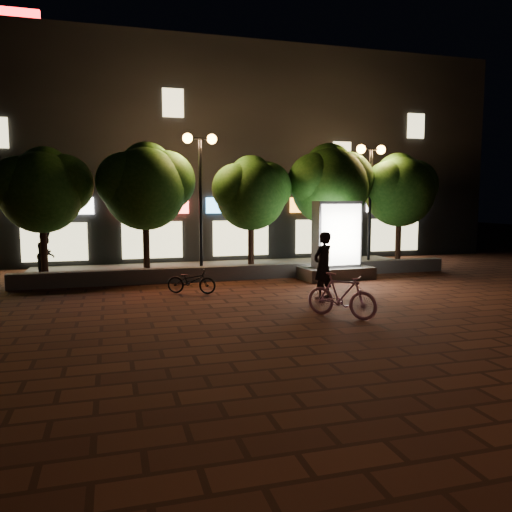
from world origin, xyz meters
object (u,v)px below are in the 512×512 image
object	(u,v)px
rider	(323,266)
pedestrian	(46,254)
tree_right	(331,182)
tree_far_left	(43,187)
street_lamp_left	(200,168)
tree_far_right	(400,187)
street_lamp_right	(370,174)
scooter_pink	(341,295)
ad_kiosk	(336,248)
scooter_parked	(191,281)
tree_mid	(252,190)
tree_left	(146,183)

from	to	relation	value
rider	pedestrian	size ratio (longest dim) A/B	1.15
tree_right	pedestrian	xyz separation A→B (m)	(-10.84, 0.35, -2.64)
tree_far_left	rider	distance (m)	10.10
street_lamp_left	tree_far_right	bearing A→B (deg)	1.76
tree_far_left	rider	bearing A→B (deg)	-35.04
street_lamp_right	scooter_pink	xyz separation A→B (m)	(-4.89, -7.63, -3.35)
ad_kiosk	tree_far_right	bearing A→B (deg)	30.51
scooter_parked	rider	bearing A→B (deg)	-93.10
ad_kiosk	rider	distance (m)	3.84
tree_mid	rider	distance (m)	6.10
street_lamp_right	ad_kiosk	xyz separation A→B (m)	(-2.44, -2.09, -2.76)
ad_kiosk	pedestrian	xyz separation A→B (m)	(-10.05, 2.70, -0.21)
tree_far_right	street_lamp_left	xyz separation A→B (m)	(-8.55, -0.26, 0.66)
tree_far_left	pedestrian	bearing A→B (deg)	95.97
street_lamp_right	scooter_pink	bearing A→B (deg)	-122.67
tree_far_left	street_lamp_left	distance (m)	5.50
scooter_parked	street_lamp_left	bearing A→B (deg)	10.43
tree_left	tree_right	world-z (taller)	tree_right
tree_far_right	tree_left	bearing A→B (deg)	180.00
tree_far_right	street_lamp_right	xyz separation A→B (m)	(-1.55, -0.26, 0.53)
tree_far_right	scooter_parked	bearing A→B (deg)	-158.36
tree_right	street_lamp_left	size ratio (longest dim) A/B	0.98
ad_kiosk	scooter_parked	bearing A→B (deg)	-165.61
street_lamp_left	pedestrian	distance (m)	6.33
tree_far_right	rider	distance (m)	8.55
tree_mid	rider	xyz separation A→B (m)	(0.55, -5.64, -2.24)
scooter_pink	rider	size ratio (longest dim) A/B	0.93
tree_far_left	street_lamp_right	distance (m)	12.47
tree_left	ad_kiosk	size ratio (longest dim) A/B	1.74
scooter_parked	tree_mid	bearing A→B (deg)	-13.18
tree_far_right	scooter_pink	bearing A→B (deg)	-129.24
tree_far_left	tree_left	size ratio (longest dim) A/B	0.95
tree_right	ad_kiosk	xyz separation A→B (m)	(-0.79, -2.35, -2.43)
tree_far_left	scooter_parked	distance (m)	6.56
tree_far_left	tree_far_right	world-z (taller)	tree_far_right
tree_mid	pedestrian	xyz separation A→B (m)	(-7.53, 0.35, -2.29)
tree_far_left	ad_kiosk	world-z (taller)	tree_far_left
tree_right	rider	size ratio (longest dim) A/B	2.60
rider	pedestrian	xyz separation A→B (m)	(-8.08, 5.99, -0.05)
tree_mid	pedestrian	size ratio (longest dim) A/B	2.67
tree_right	street_lamp_left	bearing A→B (deg)	-177.19
tree_mid	tree_right	xyz separation A→B (m)	(3.31, 0.00, 0.35)
tree_far_left	pedestrian	xyz separation A→B (m)	(-0.04, 0.35, -2.37)
scooter_parked	tree_far_left	bearing A→B (deg)	75.45
street_lamp_right	pedestrian	size ratio (longest dim) A/B	2.95
street_lamp_right	tree_right	bearing A→B (deg)	170.90
ad_kiosk	scooter_pink	distance (m)	6.09
tree_far_left	tree_left	xyz separation A→B (m)	(3.50, 0.00, 0.15)
tree_far_right	scooter_parked	size ratio (longest dim) A/B	3.14
tree_far_left	scooter_parked	xyz separation A→B (m)	(4.53, -3.76, -2.89)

